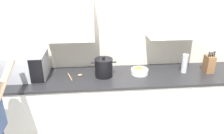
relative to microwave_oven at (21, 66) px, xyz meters
name	(u,v)px	position (x,y,z in m)	size (l,w,h in m)	color
back_wall_tiled	(120,37)	(1.34, 0.32, 0.27)	(3.78, 0.44, 2.58)	beige
counter_unit	(122,105)	(1.34, -0.04, -0.64)	(3.44, 0.71, 0.95)	white
microwave_oven	(21,66)	(0.00, 0.00, 0.00)	(0.65, 0.82, 0.34)	#B7BABF
fruit_bowl	(140,71)	(1.58, -0.01, -0.13)	(0.24, 0.24, 0.10)	white
thermos_flask	(185,63)	(2.21, -0.02, -0.03)	(0.08, 0.08, 0.27)	#B7BABF
knife_block	(209,64)	(2.56, -0.03, -0.05)	(0.11, 0.15, 0.31)	brown
wooden_spoon	(75,76)	(0.69, -0.01, -0.16)	(0.21, 0.21, 0.02)	tan
stock_pot	(104,68)	(1.08, -0.04, -0.04)	(0.34, 0.24, 0.28)	black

